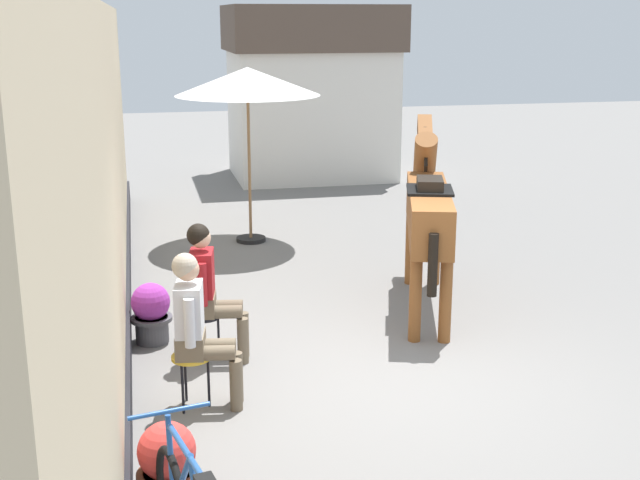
# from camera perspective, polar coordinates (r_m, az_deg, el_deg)

# --- Properties ---
(ground_plane) EXTENTS (40.00, 40.00, 0.00)m
(ground_plane) POSITION_cam_1_polar(r_m,az_deg,el_deg) (10.64, -0.01, -2.87)
(ground_plane) COLOR slate
(pub_facade_wall) EXTENTS (0.34, 14.00, 3.40)m
(pub_facade_wall) POSITION_cam_1_polar(r_m,az_deg,el_deg) (8.56, -14.64, 2.84)
(pub_facade_wall) COLOR #CCB793
(pub_facade_wall) RESTS_ON ground_plane
(distant_cottage) EXTENTS (3.40, 2.60, 3.50)m
(distant_cottage) POSITION_cam_1_polar(r_m,az_deg,el_deg) (17.46, -0.63, 10.24)
(distant_cottage) COLOR silver
(distant_cottage) RESTS_ON ground_plane
(seated_visitor_near) EXTENTS (0.61, 0.48, 1.39)m
(seated_visitor_near) POSITION_cam_1_polar(r_m,az_deg,el_deg) (7.14, -8.41, -5.64)
(seated_visitor_near) COLOR gold
(seated_visitor_near) RESTS_ON ground_plane
(seated_visitor_far) EXTENTS (0.61, 0.48, 1.39)m
(seated_visitor_far) POSITION_cam_1_polar(r_m,az_deg,el_deg) (8.08, -7.63, -3.11)
(seated_visitor_far) COLOR black
(seated_visitor_far) RESTS_ON ground_plane
(saddled_horse_center) EXTENTS (1.15, 2.90, 2.06)m
(saddled_horse_center) POSITION_cam_1_polar(r_m,az_deg,el_deg) (9.52, 7.41, 2.08)
(saddled_horse_center) COLOR brown
(saddled_horse_center) RESTS_ON ground_plane
(flower_planter_near) EXTENTS (0.43, 0.43, 0.64)m
(flower_planter_near) POSITION_cam_1_polar(r_m,az_deg,el_deg) (5.95, -10.43, -14.93)
(flower_planter_near) COLOR brown
(flower_planter_near) RESTS_ON ground_plane
(flower_planter_far) EXTENTS (0.43, 0.43, 0.64)m
(flower_planter_far) POSITION_cam_1_polar(r_m,az_deg,el_deg) (8.78, -11.52, -4.84)
(flower_planter_far) COLOR #4C4C51
(flower_planter_far) RESTS_ON ground_plane
(cafe_parasol) EXTENTS (2.10, 2.10, 2.58)m
(cafe_parasol) POSITION_cam_1_polar(r_m,az_deg,el_deg) (12.18, -5.00, 10.72)
(cafe_parasol) COLOR black
(cafe_parasol) RESTS_ON ground_plane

